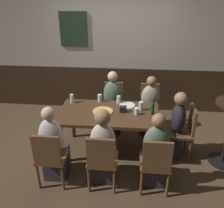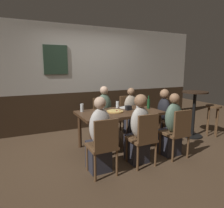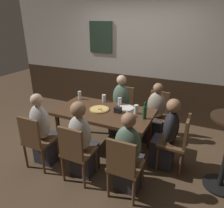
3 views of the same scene
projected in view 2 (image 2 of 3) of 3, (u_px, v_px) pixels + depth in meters
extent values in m
plane|color=#4C3826|center=(119.00, 148.00, 4.09)|extent=(12.00, 12.00, 0.00)
cube|color=#332316|center=(91.00, 109.00, 5.47)|extent=(6.40, 0.10, 0.95)
cube|color=#B7B2A8|center=(90.00, 60.00, 5.24)|extent=(6.40, 0.10, 1.65)
cube|color=#233828|center=(56.00, 60.00, 4.82)|extent=(0.56, 0.03, 0.68)
cube|color=#472D1C|center=(119.00, 113.00, 3.97)|extent=(1.59, 0.87, 0.05)
cylinder|color=#472D1C|center=(92.00, 142.00, 3.42)|extent=(0.07, 0.07, 0.69)
cylinder|color=#472D1C|center=(159.00, 131.00, 4.01)|extent=(0.07, 0.07, 0.69)
cylinder|color=#472D1C|center=(80.00, 131.00, 4.05)|extent=(0.07, 0.07, 0.69)
cylinder|color=#472D1C|center=(139.00, 123.00, 4.64)|extent=(0.07, 0.07, 0.69)
cube|color=brown|center=(130.00, 115.00, 5.00)|extent=(0.40, 0.40, 0.04)
cube|color=brown|center=(126.00, 104.00, 5.12)|extent=(0.36, 0.04, 0.43)
cylinder|color=brown|center=(139.00, 125.00, 4.96)|extent=(0.04, 0.04, 0.41)
cylinder|color=brown|center=(127.00, 127.00, 4.82)|extent=(0.04, 0.04, 0.41)
cylinder|color=brown|center=(132.00, 121.00, 5.27)|extent=(0.04, 0.04, 0.41)
cylinder|color=brown|center=(120.00, 123.00, 5.12)|extent=(0.04, 0.04, 0.41)
cube|color=brown|center=(102.00, 146.00, 3.03)|extent=(0.40, 0.40, 0.04)
cube|color=brown|center=(106.00, 135.00, 2.83)|extent=(0.36, 0.04, 0.43)
cylinder|color=brown|center=(87.00, 158.00, 3.15)|extent=(0.04, 0.04, 0.41)
cylinder|color=brown|center=(107.00, 154.00, 3.29)|extent=(0.04, 0.04, 0.41)
cylinder|color=brown|center=(95.00, 168.00, 2.85)|extent=(0.04, 0.04, 0.41)
cylinder|color=brown|center=(117.00, 163.00, 2.99)|extent=(0.04, 0.04, 0.41)
cube|color=brown|center=(104.00, 118.00, 4.71)|extent=(0.40, 0.40, 0.04)
cube|color=brown|center=(100.00, 107.00, 4.82)|extent=(0.36, 0.04, 0.43)
cylinder|color=brown|center=(113.00, 128.00, 4.67)|extent=(0.04, 0.04, 0.41)
cylinder|color=brown|center=(100.00, 130.00, 4.52)|extent=(0.04, 0.04, 0.41)
cylinder|color=brown|center=(107.00, 125.00, 4.97)|extent=(0.04, 0.04, 0.41)
cylinder|color=brown|center=(94.00, 126.00, 4.83)|extent=(0.04, 0.04, 0.41)
cube|color=brown|center=(141.00, 139.00, 3.33)|extent=(0.40, 0.40, 0.04)
cube|color=brown|center=(148.00, 128.00, 3.13)|extent=(0.36, 0.04, 0.43)
cylinder|color=brown|center=(127.00, 150.00, 3.45)|extent=(0.04, 0.04, 0.41)
cylinder|color=brown|center=(144.00, 147.00, 3.59)|extent=(0.04, 0.04, 0.41)
cylinder|color=brown|center=(138.00, 158.00, 3.14)|extent=(0.04, 0.04, 0.41)
cylinder|color=brown|center=(156.00, 154.00, 3.29)|extent=(0.04, 0.04, 0.41)
cube|color=brown|center=(165.00, 120.00, 4.50)|extent=(0.40, 0.40, 0.04)
cube|color=brown|center=(172.00, 109.00, 4.53)|extent=(0.04, 0.36, 0.43)
cylinder|color=brown|center=(163.00, 134.00, 4.32)|extent=(0.04, 0.04, 0.41)
cylinder|color=brown|center=(153.00, 129.00, 4.62)|extent=(0.04, 0.04, 0.41)
cylinder|color=brown|center=(176.00, 131.00, 4.46)|extent=(0.04, 0.04, 0.41)
cylinder|color=brown|center=(165.00, 127.00, 4.76)|extent=(0.04, 0.04, 0.41)
cube|color=brown|center=(174.00, 133.00, 3.62)|extent=(0.40, 0.40, 0.04)
cube|color=brown|center=(183.00, 123.00, 3.42)|extent=(0.36, 0.04, 0.43)
cylinder|color=brown|center=(160.00, 144.00, 3.74)|extent=(0.04, 0.04, 0.41)
cylinder|color=brown|center=(174.00, 141.00, 3.89)|extent=(0.04, 0.04, 0.41)
cylinder|color=brown|center=(173.00, 150.00, 3.44)|extent=(0.04, 0.04, 0.41)
cylinder|color=brown|center=(188.00, 147.00, 3.59)|extent=(0.04, 0.04, 0.41)
cube|color=#2D2D38|center=(132.00, 124.00, 4.92)|extent=(0.32, 0.34, 0.45)
ellipsoid|color=tan|center=(131.00, 105.00, 4.92)|extent=(0.34, 0.22, 0.48)
sphere|color=#936B4C|center=(131.00, 92.00, 4.86)|extent=(0.18, 0.18, 0.18)
cube|color=#2D2D38|center=(98.00, 156.00, 3.18)|extent=(0.32, 0.34, 0.45)
ellipsoid|color=silver|center=(100.00, 127.00, 3.01)|extent=(0.34, 0.22, 0.55)
sphere|color=#DBB293|center=(100.00, 103.00, 2.95)|extent=(0.18, 0.18, 0.18)
cube|color=#2D2D38|center=(106.00, 128.00, 4.63)|extent=(0.32, 0.34, 0.45)
ellipsoid|color=#56705B|center=(104.00, 106.00, 4.62)|extent=(0.34, 0.22, 0.54)
sphere|color=#DBB293|center=(104.00, 90.00, 4.56)|extent=(0.18, 0.18, 0.18)
cube|color=#2D2D38|center=(137.00, 148.00, 3.48)|extent=(0.32, 0.34, 0.45)
ellipsoid|color=beige|center=(140.00, 122.00, 3.31)|extent=(0.34, 0.22, 0.52)
sphere|color=#936B4C|center=(141.00, 101.00, 3.25)|extent=(0.21, 0.21, 0.21)
cube|color=#2D2D38|center=(160.00, 130.00, 4.48)|extent=(0.34, 0.32, 0.45)
ellipsoid|color=black|center=(164.00, 109.00, 4.43)|extent=(0.22, 0.34, 0.48)
sphere|color=#936B4C|center=(165.00, 94.00, 4.38)|extent=(0.20, 0.20, 0.20)
cube|color=#2D2D38|center=(169.00, 142.00, 3.78)|extent=(0.32, 0.34, 0.45)
ellipsoid|color=#56705B|center=(174.00, 117.00, 3.61)|extent=(0.34, 0.22, 0.52)
sphere|color=#936B4C|center=(175.00, 98.00, 3.55)|extent=(0.18, 0.18, 0.18)
cylinder|color=tan|center=(115.00, 111.00, 3.93)|extent=(0.33, 0.33, 0.02)
cylinder|color=#DBB760|center=(115.00, 111.00, 3.92)|extent=(0.29, 0.29, 0.01)
cylinder|color=maroon|center=(120.00, 111.00, 3.90)|extent=(0.03, 0.03, 0.00)
cylinder|color=maroon|center=(117.00, 111.00, 3.89)|extent=(0.03, 0.03, 0.00)
cylinder|color=maroon|center=(117.00, 110.00, 3.92)|extent=(0.03, 0.03, 0.00)
cylinder|color=silver|center=(82.00, 108.00, 3.93)|extent=(0.06, 0.06, 0.15)
cylinder|color=#B26623|center=(82.00, 110.00, 3.94)|extent=(0.06, 0.06, 0.07)
cylinder|color=silver|center=(103.00, 106.00, 4.20)|extent=(0.07, 0.07, 0.13)
cylinder|color=silver|center=(103.00, 108.00, 4.21)|extent=(0.06, 0.06, 0.05)
cylinder|color=silver|center=(139.00, 107.00, 4.11)|extent=(0.07, 0.07, 0.11)
cylinder|color=#C6842D|center=(139.00, 108.00, 4.11)|extent=(0.06, 0.06, 0.07)
cylinder|color=silver|center=(138.00, 105.00, 4.27)|extent=(0.07, 0.07, 0.14)
cylinder|color=#331E14|center=(138.00, 106.00, 4.28)|extent=(0.06, 0.06, 0.10)
cylinder|color=silver|center=(117.00, 105.00, 4.31)|extent=(0.06, 0.06, 0.14)
cylinder|color=#B26623|center=(117.00, 106.00, 4.32)|extent=(0.06, 0.06, 0.07)
cylinder|color=#194723|center=(148.00, 104.00, 4.24)|extent=(0.06, 0.06, 0.19)
cylinder|color=#194723|center=(149.00, 97.00, 4.21)|extent=(0.03, 0.03, 0.07)
cylinder|color=white|center=(126.00, 107.00, 4.32)|extent=(0.26, 0.26, 0.01)
cube|color=black|center=(128.00, 108.00, 4.09)|extent=(0.11, 0.09, 0.09)
cylinder|color=black|center=(192.00, 136.00, 4.75)|extent=(0.44, 0.44, 0.03)
cylinder|color=black|center=(194.00, 114.00, 4.66)|extent=(0.07, 0.07, 0.99)
cylinder|color=black|center=(195.00, 92.00, 4.57)|extent=(0.56, 0.56, 0.03)
cylinder|color=brown|center=(214.00, 106.00, 4.69)|extent=(0.34, 0.34, 0.04)
cylinder|color=brown|center=(216.00, 121.00, 4.81)|extent=(0.03, 0.03, 0.68)
cylinder|color=brown|center=(208.00, 120.00, 4.87)|extent=(0.03, 0.03, 0.68)
cylinder|color=brown|center=(208.00, 122.00, 4.70)|extent=(0.03, 0.03, 0.68)
cylinder|color=brown|center=(217.00, 123.00, 4.64)|extent=(0.03, 0.03, 0.68)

